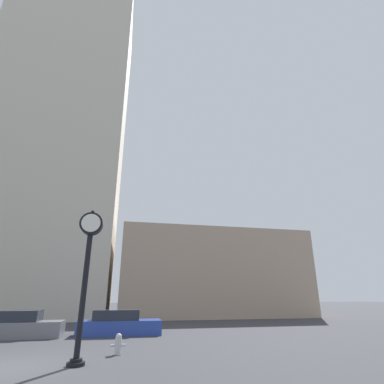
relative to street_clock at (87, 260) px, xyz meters
name	(u,v)px	position (x,y,z in m)	size (l,w,h in m)	color
ground_plane	(4,369)	(-2.13, 0.11, -3.39)	(200.00, 200.00, 0.00)	#38383D
building_tall_tower	(62,140)	(-7.33, 24.11, 17.10)	(14.60, 12.00, 40.97)	beige
building_storefront_row	(209,275)	(11.32, 24.11, 1.19)	(20.64, 12.00, 9.15)	tan
street_clock	(87,260)	(0.00, 0.00, 0.00)	(0.83, 0.59, 5.25)	black
car_grey	(17,326)	(-4.16, 7.96, -2.80)	(4.62, 1.96, 1.40)	slate
car_blue	(119,324)	(1.27, 8.13, -2.81)	(4.80, 1.99, 1.38)	#28429E
fire_hydrant_near	(118,344)	(1.31, 1.76, -3.01)	(0.57, 0.25, 0.75)	#B7B7BC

